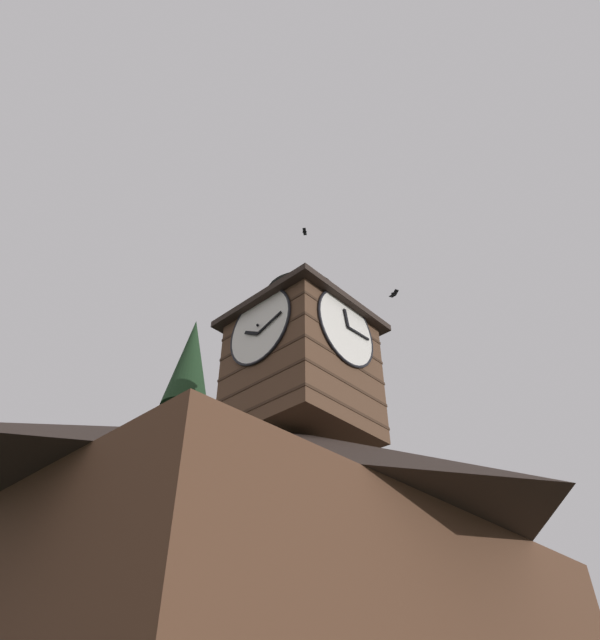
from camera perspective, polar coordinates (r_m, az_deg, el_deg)
The scene contains 6 objects.
building_main at distance 16.06m, azimuth -0.22°, elevation -25.55°, with size 15.93×10.81×8.51m.
clock_tower at distance 19.45m, azimuth 0.16°, elevation -4.60°, with size 4.87×4.87×7.50m.
pine_tree_behind at distance 23.25m, azimuth -14.02°, elevation -20.74°, with size 7.15×7.15×17.41m.
moon at distance 62.89m, azimuth -22.07°, elevation -22.33°, with size 2.23×2.23×2.23m.
flying_bird_high at distance 26.10m, azimuth 9.96°, elevation 2.73°, with size 0.42×0.64×0.16m.
flying_bird_low at distance 26.65m, azimuth 0.50°, elevation 9.36°, with size 0.49×0.40×0.12m.
Camera 1 is at (10.13, 10.77, 1.33)m, focal length 30.06 mm.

